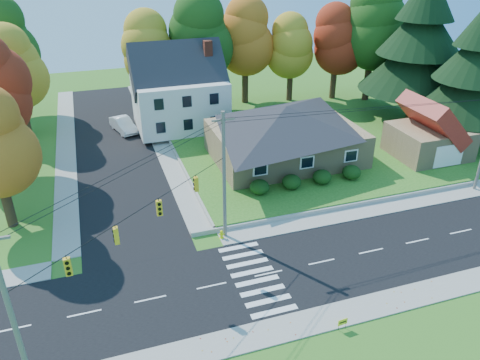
{
  "coord_description": "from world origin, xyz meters",
  "views": [
    {
      "loc": [
        -9.79,
        -23.24,
        20.32
      ],
      "look_at": [
        0.63,
        8.0,
        3.1
      ],
      "focal_mm": 35.0,
      "sensor_mm": 36.0,
      "label": 1
    }
  ],
  "objects": [
    {
      "name": "ground",
      "position": [
        0.0,
        0.0,
        0.0
      ],
      "size": [
        120.0,
        120.0,
        0.0
      ],
      "primitive_type": "plane",
      "color": "#3D7923"
    },
    {
      "name": "road_main",
      "position": [
        0.0,
        0.0,
        0.01
      ],
      "size": [
        90.0,
        8.0,
        0.02
      ],
      "primitive_type": "cube",
      "color": "black",
      "rests_on": "ground"
    },
    {
      "name": "road_cross",
      "position": [
        -8.0,
        26.0,
        0.01
      ],
      "size": [
        8.0,
        44.0,
        0.02
      ],
      "primitive_type": "cube",
      "color": "black",
      "rests_on": "ground"
    },
    {
      "name": "sidewalk_north",
      "position": [
        0.0,
        5.0,
        0.04
      ],
      "size": [
        90.0,
        2.0,
        0.08
      ],
      "primitive_type": "cube",
      "color": "#9C9A90",
      "rests_on": "ground"
    },
    {
      "name": "sidewalk_south",
      "position": [
        0.0,
        -5.0,
        0.04
      ],
      "size": [
        90.0,
        2.0,
        0.08
      ],
      "primitive_type": "cube",
      "color": "#9C9A90",
      "rests_on": "ground"
    },
    {
      "name": "lawn",
      "position": [
        13.0,
        21.0,
        0.25
      ],
      "size": [
        30.0,
        30.0,
        0.5
      ],
      "primitive_type": "cube",
      "color": "#3D7923",
      "rests_on": "ground"
    },
    {
      "name": "ranch_house",
      "position": [
        8.0,
        16.0,
        3.27
      ],
      "size": [
        14.6,
        10.6,
        5.4
      ],
      "color": "tan",
      "rests_on": "lawn"
    },
    {
      "name": "colonial_house",
      "position": [
        0.04,
        28.0,
        4.58
      ],
      "size": [
        10.4,
        8.4,
        9.6
      ],
      "color": "silver",
      "rests_on": "lawn"
    },
    {
      "name": "garage",
      "position": [
        22.0,
        11.99,
        2.84
      ],
      "size": [
        7.3,
        6.3,
        4.6
      ],
      "color": "tan",
      "rests_on": "lawn"
    },
    {
      "name": "hedge_row",
      "position": [
        7.5,
        9.8,
        1.14
      ],
      "size": [
        10.7,
        1.7,
        1.27
      ],
      "color": "#163A10",
      "rests_on": "lawn"
    },
    {
      "name": "traffic_infrastructure",
      "position": [
        -0.15,
        1.35,
        5.15
      ],
      "size": [
        38.1,
        10.66,
        10.0
      ],
      "color": "#666059",
      "rests_on": "ground"
    },
    {
      "name": "tree_lot_0",
      "position": [
        -2.0,
        34.0,
        8.31
      ],
      "size": [
        6.72,
        6.72,
        12.51
      ],
      "color": "#3F2A19",
      "rests_on": "lawn"
    },
    {
      "name": "tree_lot_1",
      "position": [
        4.0,
        33.0,
        9.61
      ],
      "size": [
        7.84,
        7.84,
        14.6
      ],
      "color": "#3F2A19",
      "rests_on": "lawn"
    },
    {
      "name": "tree_lot_2",
      "position": [
        10.0,
        34.0,
        8.96
      ],
      "size": [
        7.28,
        7.28,
        13.56
      ],
      "color": "#3F2A19",
      "rests_on": "lawn"
    },
    {
      "name": "tree_lot_3",
      "position": [
        16.0,
        33.0,
        7.65
      ],
      "size": [
        6.16,
        6.16,
        11.47
      ],
      "color": "#3F2A19",
      "rests_on": "lawn"
    },
    {
      "name": "tree_lot_4",
      "position": [
        22.0,
        32.0,
        8.31
      ],
      "size": [
        6.72,
        6.72,
        12.51
      ],
      "color": "#3F2A19",
      "rests_on": "lawn"
    },
    {
      "name": "tree_lot_5",
      "position": [
        26.0,
        30.0,
        10.27
      ],
      "size": [
        8.4,
        8.4,
        15.64
      ],
      "color": "#3F2A19",
      "rests_on": "lawn"
    },
    {
      "name": "conifer_east_a",
      "position": [
        27.0,
        22.0,
        9.39
      ],
      "size": [
        12.8,
        12.8,
        16.96
      ],
      "color": "#3F2A19",
      "rests_on": "lawn"
    },
    {
      "name": "conifer_east_b",
      "position": [
        28.0,
        14.0,
        8.28
      ],
      "size": [
        11.2,
        11.2,
        14.84
      ],
      "color": "#3F2A19",
      "rests_on": "lawn"
    },
    {
      "name": "tree_west_2",
      "position": [
        -17.0,
        32.0,
        7.81
      ],
      "size": [
        6.72,
        6.72,
        12.51
      ],
      "color": "#3F2A19",
      "rests_on": "ground"
    },
    {
      "name": "tree_west_3",
      "position": [
        -19.0,
        40.0,
        9.11
      ],
      "size": [
        7.84,
        7.84,
        14.6
      ],
      "color": "#3F2A19",
      "rests_on": "ground"
    },
    {
      "name": "white_car",
      "position": [
        -6.5,
        29.59,
        0.83
      ],
      "size": [
        2.96,
        5.2,
        1.62
      ],
      "primitive_type": "imported",
      "rotation": [
        0.0,
        0.0,
        0.27
      ],
      "color": "silver",
      "rests_on": "road_cross"
    },
    {
      "name": "fire_hydrant",
      "position": [
        -1.85,
        4.97,
        0.36
      ],
      "size": [
        0.43,
        0.33,
        0.75
      ],
      "color": "#E0DE07",
      "rests_on": "ground"
    },
    {
      "name": "yard_sign",
      "position": [
        2.19,
        -6.07,
        0.56
      ],
      "size": [
        0.63,
        0.07,
        0.78
      ],
      "color": "black",
      "rests_on": "ground"
    }
  ]
}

